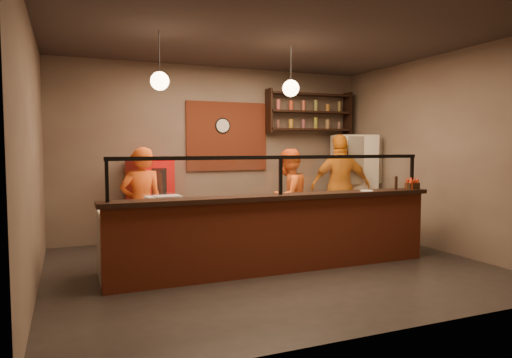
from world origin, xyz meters
name	(u,v)px	position (x,y,z in m)	size (l,w,h in m)	color
floor	(271,267)	(0.00, 0.00, 0.00)	(6.00, 6.00, 0.00)	black
ceiling	(272,37)	(0.00, 0.00, 3.20)	(6.00, 6.00, 0.00)	#342B28
wall_back	(217,152)	(0.00, 2.50, 1.60)	(6.00, 6.00, 0.00)	#6C5E4F
wall_left	(33,155)	(-3.00, 0.00, 1.60)	(5.00, 5.00, 0.00)	#6C5E4F
wall_right	(437,153)	(3.00, 0.00, 1.60)	(5.00, 5.00, 0.00)	#6C5E4F
wall_front	(388,158)	(0.00, -2.50, 1.60)	(6.00, 6.00, 0.00)	#6C5E4F
brick_patch	(227,136)	(0.20, 2.47, 1.90)	(1.60, 0.04, 1.30)	maroon
service_counter	(280,236)	(0.00, -0.30, 0.50)	(4.60, 0.25, 1.00)	maroon
counter_ledge	(280,197)	(0.00, -0.30, 1.03)	(4.70, 0.37, 0.06)	black
worktop_cabinet	(265,235)	(0.00, 0.20, 0.42)	(4.60, 0.75, 0.85)	gray
worktop	(266,204)	(0.00, 0.20, 0.88)	(4.60, 0.75, 0.05)	white
sneeze_guard	(281,171)	(0.00, -0.30, 1.37)	(4.50, 0.05, 0.52)	white
wall_shelving	(310,112)	(1.90, 2.32, 2.40)	(1.84, 0.28, 0.85)	black
wall_clock	(222,126)	(0.10, 2.46, 2.10)	(0.30, 0.30, 0.04)	black
pendant_left	(160,81)	(-1.50, 0.20, 2.55)	(0.24, 0.24, 0.77)	black
pendant_right	(291,88)	(0.40, 0.20, 2.55)	(0.24, 0.24, 0.77)	black
cook_left	(142,206)	(-1.65, 0.91, 0.85)	(0.62, 0.41, 1.70)	#C84812
cook_mid	(288,198)	(0.82, 1.10, 0.83)	(0.81, 0.63, 1.67)	#DA5414
cook_right	(341,186)	(2.05, 1.39, 0.97)	(1.13, 0.47, 1.93)	orange
fridge	(353,184)	(2.60, 1.79, 0.97)	(0.80, 0.75, 1.93)	beige
red_cooler	(150,201)	(-1.32, 2.15, 0.76)	(0.65, 0.59, 1.51)	red
pizza_dough	(256,202)	(-0.13, 0.24, 0.91)	(0.44, 0.44, 0.01)	beige
prep_tub_a	(168,202)	(-1.44, 0.08, 0.98)	(0.33, 0.27, 0.17)	silver
prep_tub_b	(166,202)	(-1.44, 0.20, 0.97)	(0.30, 0.24, 0.15)	silver
prep_tub_c	(158,202)	(-1.55, 0.14, 0.98)	(0.31, 0.25, 0.16)	white
rolling_pin	(196,204)	(-1.04, 0.17, 0.93)	(0.06, 0.06, 0.35)	gold
condiment_caddy	(412,186)	(2.20, -0.34, 1.11)	(0.17, 0.14, 0.10)	black
pepper_mill	(396,183)	(1.91, -0.32, 1.16)	(0.04, 0.04, 0.20)	black
small_plate	(367,191)	(1.35, -0.36, 1.07)	(0.18, 0.18, 0.01)	silver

